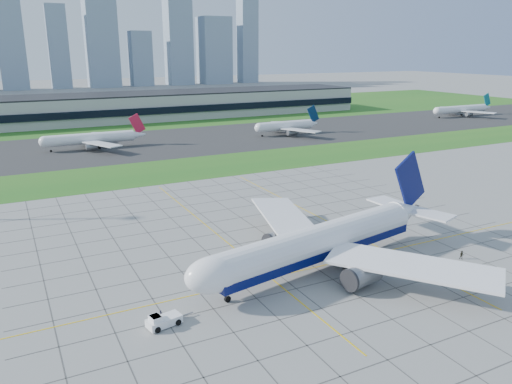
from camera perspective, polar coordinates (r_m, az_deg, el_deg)
ground at (r=101.16m, az=6.11°, el=-8.15°), size 1400.00×1400.00×0.00m
grass_median at (r=179.34m, az=-9.76°, el=2.46°), size 700.00×35.00×0.04m
asphalt_taxiway at (r=231.39m, az=-13.92°, el=5.25°), size 700.00×75.00×0.04m
grass_far at (r=338.30m, az=-18.38°, el=8.17°), size 700.00×145.00×0.04m
apron_markings at (r=110.02m, az=3.14°, el=-6.03°), size 120.00×130.00×0.03m
terminal at (r=321.74m, az=-10.64°, el=9.75°), size 260.00×43.00×15.80m
city_skyline at (r=598.63m, az=-24.06°, el=16.36°), size 523.00×32.40×160.00m
airliner at (r=97.30m, az=7.33°, el=-5.72°), size 62.53×62.77×19.87m
pushback_tug at (r=80.63m, az=-10.64°, el=-14.25°), size 7.89×3.56×2.17m
crew_near at (r=82.44m, az=-10.81°, el=-13.65°), size 0.68×0.72×1.66m
crew_far at (r=110.50m, az=22.47°, el=-6.68°), size 1.14×1.12×1.86m
distant_jet_1 at (r=226.74m, az=-18.24°, el=5.85°), size 42.50×42.66×14.08m
distant_jet_2 at (r=252.30m, az=3.49°, el=7.57°), size 34.84×42.66×14.08m
distant_jet_3 at (r=349.19m, az=22.45°, el=8.74°), size 48.08×42.66×14.08m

